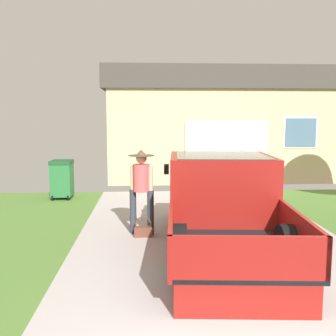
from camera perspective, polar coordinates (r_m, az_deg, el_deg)
pickup_truck at (r=7.57m, az=7.59°, el=-5.22°), size 2.28×5.24×1.67m
person_with_hat at (r=8.01m, az=-3.85°, el=-2.25°), size 0.52×0.52×1.73m
handbag at (r=7.99m, az=-3.58°, el=-9.00°), size 0.36×0.14×0.41m
house_with_garage at (r=17.14m, az=9.37°, el=6.33°), size 10.53×6.16×4.22m
wheeled_trash_bin at (r=12.02m, az=-15.07°, el=-1.41°), size 0.60×0.72×1.14m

